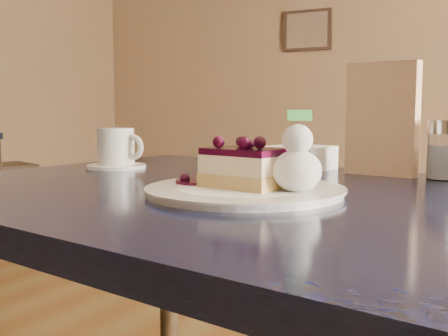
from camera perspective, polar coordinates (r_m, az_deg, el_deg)
The scene contains 9 objects.
main_table at distance 0.96m, azimuth 3.99°, elevation -7.24°, with size 1.39×1.04×0.79m.
dessert_plate at distance 0.90m, azimuth 2.14°, elevation -2.36°, with size 0.31×0.31×0.01m, color white.
cheesecake_slice at distance 0.90m, azimuth 2.15°, elevation -0.01°, with size 0.14×0.11×0.06m.
whipped_cream at distance 0.86m, azimuth 7.43°, elevation -0.27°, with size 0.08×0.08×0.07m.
berry_sauce at distance 0.95m, azimuth -2.41°, elevation -1.37°, with size 0.08×0.08×0.01m, color black.
coffee_set at distance 1.32m, azimuth -10.83°, elevation 1.79°, with size 0.15×0.14×0.09m.
menu_card at distance 1.20m, azimuth 15.75°, elevation 4.81°, with size 0.15×0.03×0.23m, color beige.
sugar_shaker at distance 1.16m, azimuth 21.37°, elevation 1.79°, with size 0.06×0.06×0.12m.
napkin_stack at distance 1.28m, azimuth 7.72°, elevation 1.04°, with size 0.13×0.13×0.05m, color white.
Camera 1 is at (0.52, -0.42, 0.93)m, focal length 45.00 mm.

